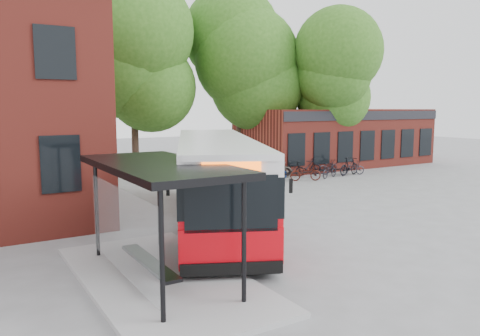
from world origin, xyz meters
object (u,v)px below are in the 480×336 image
bicycle_4 (329,171)px  bicycle_6 (328,167)px  bicycle_1 (278,169)px  bicycle_3 (293,169)px  city_bus (215,181)px  bicycle_7 (349,166)px  bicycle_0 (274,173)px  bicycle_extra_0 (352,168)px  bicycle_5 (307,166)px  bicycle_2 (305,173)px  bus_shelter (160,222)px

bicycle_4 → bicycle_6: size_ratio=0.97×
bicycle_1 → bicycle_3: bearing=-79.7°
bicycle_3 → bicycle_6: 2.88m
city_bus → bicycle_4: size_ratio=7.61×
bicycle_7 → bicycle_0: bearing=71.1°
bicycle_7 → bicycle_extra_0: bicycle_7 is taller
bicycle_0 → bicycle_3: bicycle_3 is taller
bicycle_3 → bicycle_5: size_ratio=0.90×
city_bus → bicycle_2: (8.97, 5.88, -1.07)m
city_bus → bicycle_0: size_ratio=7.02×
bicycle_3 → bicycle_2: bearing=180.0°
bicycle_0 → bicycle_1: size_ratio=1.02×
bicycle_7 → bicycle_extra_0: bearing=-86.1°
bicycle_1 → bicycle_4: size_ratio=1.07×
bicycle_0 → bicycle_2: bicycle_2 is taller
bicycle_0 → bicycle_extra_0: bearing=-93.0°
city_bus → bicycle_extra_0: city_bus is taller
bicycle_3 → bicycle_5: bearing=-68.8°
bicycle_3 → bicycle_4: bicycle_3 is taller
bicycle_1 → bicycle_6: size_ratio=1.04×
bicycle_3 → bicycle_6: size_ratio=0.96×
bicycle_6 → bicycle_7: size_ratio=0.89×
bicycle_extra_0 → bicycle_7: bearing=124.5°
bicycle_7 → bicycle_extra_0: 0.37m
bus_shelter → city_bus: bearing=48.6°
bicycle_1 → city_bus: bearing=149.7°
bicycle_5 → bicycle_3: bearing=124.0°
bicycle_1 → bicycle_3: bicycle_1 is taller
bus_shelter → bicycle_2: bus_shelter is taller
bus_shelter → bicycle_2: (12.78, 10.20, -0.98)m
city_bus → bicycle_1: (8.26, 7.52, -1.03)m
bicycle_3 → bicycle_7: bicycle_7 is taller
city_bus → bicycle_extra_0: 14.43m
bicycle_extra_0 → bicycle_4: bearing=115.0°
bus_shelter → bicycle_7: (16.44, 10.49, -0.89)m
bicycle_3 → bicycle_6: bicycle_3 is taller
city_bus → bicycle_1: bearing=66.9°
bicycle_2 → bicycle_5: (1.60, 1.77, 0.06)m
bicycle_2 → bicycle_3: size_ratio=1.13×
bicycle_6 → bicycle_3: bearing=85.4°
bicycle_2 → bicycle_6: bearing=-39.0°
bicycle_4 → bicycle_5: bearing=-9.0°
bicycle_2 → bicycle_5: size_ratio=1.01×
bicycle_1 → bicycle_2: bearing=-139.4°
bicycle_2 → bus_shelter: bearing=152.2°
bicycle_0 → bicycle_7: (5.21, -0.63, 0.10)m
bicycle_2 → bicycle_5: bicycle_5 is taller
bicycle_0 → bicycle_3: (1.82, 0.60, 0.02)m
bicycle_0 → bicycle_extra_0: (5.54, -0.54, -0.03)m
bicycle_0 → bicycle_5: size_ratio=0.98×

